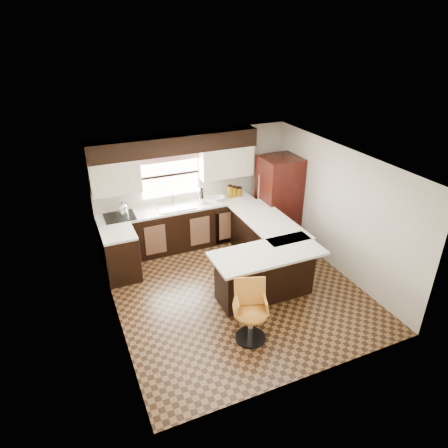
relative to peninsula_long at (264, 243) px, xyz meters
name	(u,v)px	position (x,y,z in m)	size (l,w,h in m)	color
floor	(236,289)	(-0.90, -0.62, -0.45)	(4.40, 4.40, 0.00)	#49301A
ceiling	(238,163)	(-0.90, -0.62, 1.95)	(4.40, 4.40, 0.00)	silver
wall_back	(193,187)	(-0.90, 1.58, 0.75)	(4.40, 4.40, 0.00)	beige
wall_front	(313,308)	(-0.90, -2.83, 0.75)	(4.40, 4.40, 0.00)	beige
wall_left	(110,257)	(-3.00, -0.62, 0.75)	(4.40, 4.40, 0.00)	beige
wall_right	(339,210)	(1.20, -0.62, 0.75)	(4.40, 4.40, 0.00)	beige
base_cab_back	(179,228)	(-1.35, 1.28, 0.00)	(3.30, 0.60, 0.90)	black
base_cab_left	(121,256)	(-2.70, 0.62, 0.00)	(0.60, 0.70, 0.90)	black
counter_back	(178,208)	(-1.35, 1.28, 0.47)	(3.30, 0.60, 0.04)	silver
counter_left	(118,234)	(-2.70, 0.62, 0.47)	(0.60, 0.70, 0.04)	silver
soffit	(175,144)	(-1.30, 1.40, 1.77)	(3.40, 0.35, 0.36)	black
upper_cab_left	(115,177)	(-2.52, 1.40, 1.27)	(0.94, 0.35, 0.64)	beige
upper_cab_right	(226,162)	(-0.22, 1.40, 1.27)	(1.14, 0.35, 0.64)	beige
window_pane	(170,175)	(-1.40, 1.56, 1.10)	(1.20, 0.02, 0.90)	white
valance	(169,157)	(-1.40, 1.52, 1.49)	(1.30, 0.06, 0.18)	#D19B93
sink	(176,207)	(-1.40, 1.25, 0.51)	(0.75, 0.45, 0.03)	#B2B2B7
dishwasher	(228,226)	(-0.35, 0.99, -0.02)	(0.58, 0.03, 0.78)	black
cooktop	(120,217)	(-2.55, 1.25, 0.51)	(0.58, 0.50, 0.03)	black
peninsula_long	(264,243)	(0.00, 0.00, 0.00)	(0.60, 1.95, 0.90)	black
peninsula_return	(265,274)	(-0.53, -0.97, 0.00)	(1.65, 0.60, 0.90)	black
counter_pen_long	(268,221)	(0.05, 0.00, 0.47)	(0.84, 1.95, 0.04)	silver
counter_pen_return	(268,253)	(-0.55, -1.06, 0.47)	(1.89, 0.84, 0.04)	silver
refrigerator	(278,199)	(0.78, 0.85, 0.48)	(0.79, 0.76, 1.85)	black
bar_chair	(251,313)	(-1.23, -1.85, 0.03)	(0.51, 0.51, 0.97)	orange
kettle	(123,209)	(-2.47, 1.26, 0.66)	(0.21, 0.21, 0.28)	silver
percolator	(202,196)	(-0.83, 1.28, 0.64)	(0.14, 0.14, 0.30)	silver
mixing_bowl	(219,198)	(-0.44, 1.28, 0.53)	(0.26, 0.26, 0.06)	white
canister_large	(230,192)	(-0.17, 1.30, 0.62)	(0.12, 0.12, 0.25)	#7E5A0A
canister_med	(234,192)	(-0.07, 1.30, 0.60)	(0.12, 0.12, 0.21)	#7E5A0A
canister_small	(239,192)	(0.05, 1.30, 0.58)	(0.14, 0.14, 0.18)	#7E5A0A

